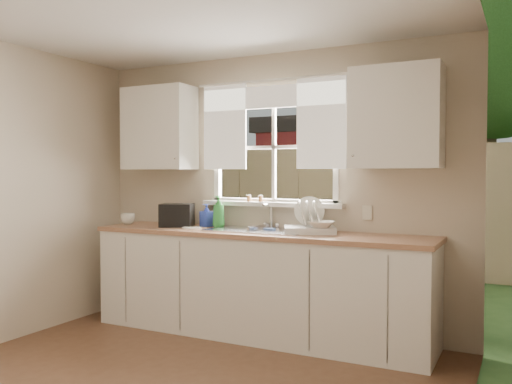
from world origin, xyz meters
The scene contains 19 objects.
room_walls centered at (0.00, -0.07, 1.24)m, with size 3.62×4.02×2.50m.
window centered at (0.00, 2.00, 1.49)m, with size 1.38×0.16×1.06m.
curtains centered at (0.00, 1.95, 1.93)m, with size 1.50×0.03×0.81m.
base_cabinets centered at (0.00, 1.68, 0.43)m, with size 3.00×0.62×0.87m, color white.
countertop centered at (0.00, 1.68, 0.89)m, with size 3.04×0.65×0.04m, color #A57352.
upper_cabinet_left centered at (-1.15, 1.82, 1.85)m, with size 0.70×0.33×0.80m, color white.
upper_cabinet_right centered at (1.15, 1.82, 1.85)m, with size 0.70×0.33×0.80m, color white.
wall_outlet centered at (0.88, 1.99, 1.08)m, with size 0.08×0.01×0.12m, color beige.
sill_jars centered at (-0.16, 1.94, 1.18)m, with size 0.16×0.04×0.06m.
backyard centered at (0.58, 8.42, 3.46)m, with size 20.00×10.00×6.13m.
sink centered at (0.00, 1.71, 0.84)m, with size 0.88×0.52×0.40m.
dish_rack centered at (0.46, 1.74, 0.98)m, with size 0.51×0.46×0.30m.
bowl centered at (0.58, 1.70, 0.99)m, with size 0.22×0.22×0.05m, color white.
soap_bottle_a centered at (-0.46, 1.80, 1.06)m, with size 0.11×0.11×0.29m, color #2B8334.
soap_bottle_b centered at (-0.60, 1.81, 1.02)m, with size 0.10×0.10×0.21m, color #2F45B0.
soap_bottle_c centered at (-0.99, 1.80, 1.00)m, with size 0.13×0.13×0.17m, color beige.
saucer centered at (-0.62, 1.60, 0.92)m, with size 0.18×0.18×0.01m, color white.
cup centered at (-1.40, 1.64, 0.97)m, with size 0.14×0.14×0.11m, color beige.
black_appliance centered at (-0.86, 1.70, 1.02)m, with size 0.29×0.25×0.21m, color black.
Camera 1 is at (2.09, -2.50, 1.41)m, focal length 38.00 mm.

